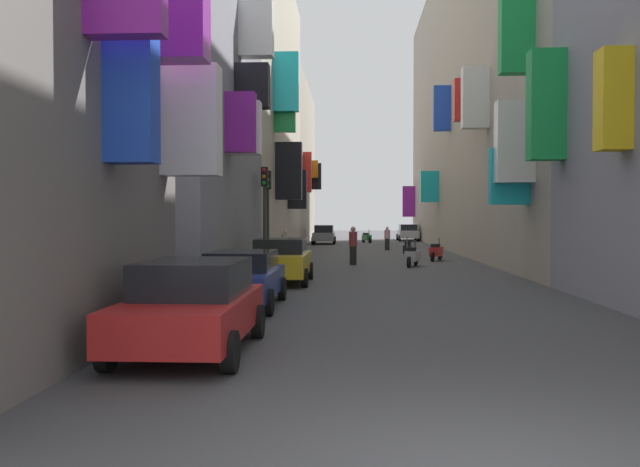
# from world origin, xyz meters

# --- Properties ---
(ground_plane) EXTENTS (140.00, 140.00, 0.00)m
(ground_plane) POSITION_xyz_m (0.00, 30.00, 0.00)
(ground_plane) COLOR #424244
(building_left_mid_b) EXTENTS (7.15, 11.00, 16.40)m
(building_left_mid_b) POSITION_xyz_m (-7.99, 16.40, 8.19)
(building_left_mid_b) COLOR gray
(building_left_mid_b) RESTS_ON ground
(building_left_mid_c) EXTENTS (7.32, 20.15, 16.88)m
(building_left_mid_c) POSITION_xyz_m (-7.99, 31.97, 8.43)
(building_left_mid_c) COLOR #BCB29E
(building_left_mid_c) RESTS_ON ground
(building_left_far) EXTENTS (7.18, 17.95, 13.64)m
(building_left_far) POSITION_xyz_m (-7.99, 51.02, 6.82)
(building_left_far) COLOR #9E9384
(building_left_far) RESTS_ON ground
(building_right_mid_b) EXTENTS (7.34, 3.99, 15.95)m
(building_right_mid_b) POSITION_xyz_m (7.95, 16.91, 7.94)
(building_right_mid_b) COLOR #9E9384
(building_right_mid_b) RESTS_ON ground
(building_right_mid_c) EXTENTS (7.30, 41.10, 20.32)m
(building_right_mid_c) POSITION_xyz_m (7.99, 39.45, 10.15)
(building_right_mid_c) COLOR #9E9384
(building_right_mid_c) RESTS_ON ground
(parked_car_silver) EXTENTS (1.89, 4.34, 1.52)m
(parked_car_silver) POSITION_xyz_m (3.96, 53.93, 0.79)
(parked_car_silver) COLOR #B7B7BC
(parked_car_silver) RESTS_ON ground
(parked_car_blue) EXTENTS (1.86, 4.05, 1.34)m
(parked_car_blue) POSITION_xyz_m (-3.81, 10.13, 0.72)
(parked_car_blue) COLOR navy
(parked_car_blue) RESTS_ON ground
(parked_car_grey) EXTENTS (1.86, 4.20, 1.53)m
(parked_car_grey) POSITION_xyz_m (-3.45, 46.86, 0.79)
(parked_car_grey) COLOR slate
(parked_car_grey) RESTS_ON ground
(parked_car_red) EXTENTS (1.94, 3.94, 1.47)m
(parked_car_red) POSITION_xyz_m (-3.70, 4.93, 0.77)
(parked_car_red) COLOR #B21E1E
(parked_car_red) RESTS_ON ground
(parked_car_yellow) EXTENTS (1.97, 3.93, 1.47)m
(parked_car_yellow) POSITION_xyz_m (-3.50, 15.80, 0.77)
(parked_car_yellow) COLOR gold
(parked_car_yellow) RESTS_ON ground
(scooter_green) EXTENTS (0.83, 1.78, 1.13)m
(scooter_green) POSITION_xyz_m (0.06, 48.88, 0.46)
(scooter_green) COLOR #287F3D
(scooter_green) RESTS_ON ground
(scooter_silver) EXTENTS (0.77, 1.90, 1.13)m
(scooter_silver) POSITION_xyz_m (1.52, 23.15, 0.46)
(scooter_silver) COLOR #ADADB2
(scooter_silver) RESTS_ON ground
(scooter_red) EXTENTS (0.85, 1.82, 1.13)m
(scooter_red) POSITION_xyz_m (3.05, 26.91, 0.46)
(scooter_red) COLOR red
(scooter_red) RESTS_ON ground
(scooter_black) EXTENTS (0.58, 1.80, 1.13)m
(scooter_black) POSITION_xyz_m (1.82, 29.24, 0.46)
(scooter_black) COLOR black
(scooter_black) RESTS_ON ground
(pedestrian_crossing) EXTENTS (0.53, 0.53, 1.75)m
(pedestrian_crossing) POSITION_xyz_m (-1.10, 23.96, 0.88)
(pedestrian_crossing) COLOR black
(pedestrian_crossing) RESTS_ON ground
(pedestrian_near_left) EXTENTS (0.53, 0.53, 1.65)m
(pedestrian_near_left) POSITION_xyz_m (-4.02, 22.28, 0.82)
(pedestrian_near_left) COLOR #313131
(pedestrian_near_left) RESTS_ON ground
(pedestrian_near_right) EXTENTS (0.42, 0.42, 1.54)m
(pedestrian_near_right) POSITION_xyz_m (1.16, 37.25, 0.76)
(pedestrian_near_right) COLOR black
(pedestrian_near_right) RESTS_ON ground
(traffic_light_near_corner) EXTENTS (0.26, 0.34, 4.13)m
(traffic_light_near_corner) POSITION_xyz_m (-4.57, 19.68, 2.82)
(traffic_light_near_corner) COLOR #2D2D2D
(traffic_light_near_corner) RESTS_ON ground
(traffic_light_far_corner) EXTENTS (0.26, 0.34, 4.06)m
(traffic_light_far_corner) POSITION_xyz_m (-4.56, 20.59, 2.77)
(traffic_light_far_corner) COLOR #2D2D2D
(traffic_light_far_corner) RESTS_ON ground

